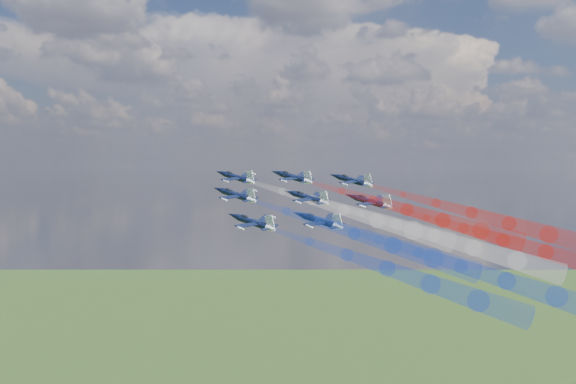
% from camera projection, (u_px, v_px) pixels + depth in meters
% --- Properties ---
extents(jet_lead, '(16.77, 15.32, 8.13)m').
position_uv_depth(jet_lead, '(236.00, 177.00, 178.20)').
color(jet_lead, black).
extents(trail_lead, '(50.32, 25.15, 16.53)m').
position_uv_depth(trail_lead, '(343.00, 210.00, 159.54)').
color(trail_lead, white).
extents(jet_inner_left, '(16.77, 15.32, 8.13)m').
position_uv_depth(jet_inner_left, '(236.00, 195.00, 162.52)').
color(jet_inner_left, black).
extents(trail_inner_left, '(50.32, 25.15, 16.53)m').
position_uv_depth(trail_inner_left, '(355.00, 233.00, 143.85)').
color(trail_inner_left, blue).
extents(jet_inner_right, '(16.77, 15.32, 8.13)m').
position_uv_depth(jet_inner_right, '(293.00, 177.00, 177.98)').
color(jet_inner_right, black).
extents(trail_inner_right, '(50.32, 25.15, 16.53)m').
position_uv_depth(trail_inner_right, '(407.00, 210.00, 159.32)').
color(trail_inner_right, red).
extents(jet_outer_left, '(16.77, 15.32, 8.13)m').
position_uv_depth(jet_outer_left, '(253.00, 222.00, 148.10)').
color(jet_outer_left, black).
extents(trail_outer_left, '(50.32, 25.15, 16.53)m').
position_uv_depth(trail_outer_left, '(387.00, 269.00, 129.44)').
color(trail_outer_left, blue).
extents(jet_center_third, '(16.77, 15.32, 8.13)m').
position_uv_depth(jet_center_third, '(308.00, 198.00, 164.90)').
color(jet_center_third, black).
extents(trail_center_third, '(50.32, 25.15, 16.53)m').
position_uv_depth(trail_center_third, '(434.00, 236.00, 146.23)').
color(trail_center_third, white).
extents(jet_outer_right, '(16.77, 15.32, 8.13)m').
position_uv_depth(jet_outer_right, '(352.00, 180.00, 180.36)').
color(jet_outer_right, black).
extents(trail_outer_right, '(50.32, 25.15, 16.53)m').
position_uv_depth(trail_outer_right, '(471.00, 213.00, 161.70)').
color(trail_outer_right, red).
extents(jet_rear_left, '(16.77, 15.32, 8.13)m').
position_uv_depth(jet_rear_left, '(319.00, 221.00, 150.50)').
color(jet_rear_left, black).
extents(trail_rear_left, '(50.32, 25.15, 16.53)m').
position_uv_depth(trail_rear_left, '(461.00, 266.00, 131.83)').
color(trail_rear_left, blue).
extents(jet_rear_right, '(16.77, 15.32, 8.13)m').
position_uv_depth(jet_rear_right, '(370.00, 202.00, 165.64)').
color(jet_rear_right, black).
extents(trail_rear_right, '(50.32, 25.15, 16.53)m').
position_uv_depth(trail_rear_right, '(503.00, 240.00, 146.98)').
color(trail_rear_right, red).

